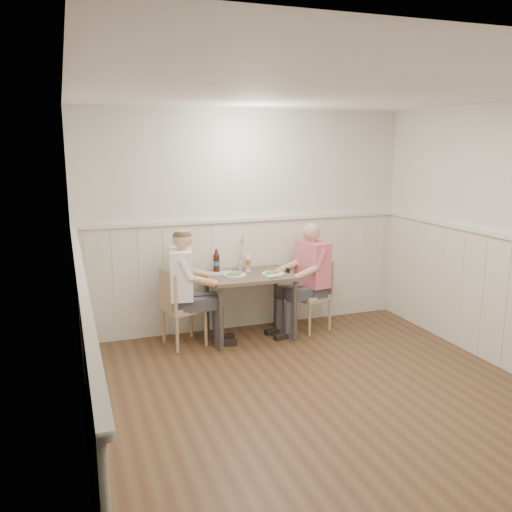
% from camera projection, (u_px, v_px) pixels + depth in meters
% --- Properties ---
extents(ground_plane, '(4.50, 4.50, 0.00)m').
position_uv_depth(ground_plane, '(331.00, 406.00, 4.64)').
color(ground_plane, '#4C2F20').
extents(room_shell, '(4.04, 4.54, 2.60)m').
position_uv_depth(room_shell, '(336.00, 231.00, 4.33)').
color(room_shell, silver).
rests_on(room_shell, ground).
extents(wainscot, '(4.00, 4.49, 1.34)m').
position_uv_depth(wainscot, '(300.00, 307.00, 5.14)').
color(wainscot, white).
rests_on(wainscot, ground).
extents(dining_table, '(0.97, 0.70, 0.75)m').
position_uv_depth(dining_table, '(250.00, 282.00, 6.18)').
color(dining_table, '#4F3E30').
rests_on(dining_table, ground).
extents(chair_right, '(0.50, 0.50, 0.84)m').
position_uv_depth(chair_right, '(313.00, 292.00, 6.50)').
color(chair_right, tan).
rests_on(chair_right, ground).
extents(chair_left, '(0.49, 0.49, 0.86)m').
position_uv_depth(chair_left, '(180.00, 305.00, 5.95)').
color(chair_left, tan).
rests_on(chair_left, ground).
extents(man_in_pink, '(0.67, 0.48, 1.33)m').
position_uv_depth(man_in_pink, '(310.00, 285.00, 6.43)').
color(man_in_pink, '#3F3F47').
rests_on(man_in_pink, ground).
extents(diner_cream, '(0.66, 0.46, 1.34)m').
position_uv_depth(diner_cream, '(185.00, 297.00, 5.93)').
color(diner_cream, '#3F3F47').
rests_on(diner_cream, ground).
extents(plate_man, '(0.25, 0.25, 0.06)m').
position_uv_depth(plate_man, '(273.00, 273.00, 6.14)').
color(plate_man, white).
rests_on(plate_man, dining_table).
extents(plate_diner, '(0.25, 0.25, 0.06)m').
position_uv_depth(plate_diner, '(234.00, 274.00, 6.07)').
color(plate_diner, white).
rests_on(plate_diner, dining_table).
extents(beer_glass_a, '(0.07, 0.07, 0.19)m').
position_uv_depth(beer_glass_a, '(247.00, 259.00, 6.37)').
color(beer_glass_a, silver).
rests_on(beer_glass_a, dining_table).
extents(beer_glass_b, '(0.07, 0.07, 0.17)m').
position_uv_depth(beer_glass_b, '(248.00, 262.00, 6.26)').
color(beer_glass_b, silver).
rests_on(beer_glass_b, dining_table).
extents(beer_bottle, '(0.08, 0.08, 0.27)m').
position_uv_depth(beer_bottle, '(216.00, 262.00, 6.24)').
color(beer_bottle, '#32160E').
rests_on(beer_bottle, dining_table).
extents(rolled_napkin, '(0.19, 0.08, 0.04)m').
position_uv_depth(rolled_napkin, '(274.00, 276.00, 5.99)').
color(rolled_napkin, white).
rests_on(rolled_napkin, dining_table).
extents(grass_vase, '(0.05, 0.05, 0.43)m').
position_uv_depth(grass_vase, '(240.00, 253.00, 6.37)').
color(grass_vase, silver).
rests_on(grass_vase, dining_table).
extents(gingham_mat, '(0.28, 0.24, 0.01)m').
position_uv_depth(gingham_mat, '(222.00, 273.00, 6.21)').
color(gingham_mat, '#5366A2').
rests_on(gingham_mat, dining_table).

